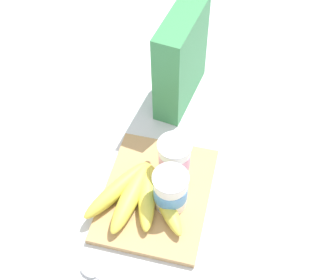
{
  "coord_description": "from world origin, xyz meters",
  "views": [
    {
      "loc": [
        0.48,
        0.14,
        0.85
      ],
      "look_at": [
        -0.11,
        0.0,
        0.07
      ],
      "focal_mm": 47.49,
      "sensor_mm": 36.0,
      "label": 1
    }
  ],
  "objects_px": {
    "cereal_box": "(181,59)",
    "yogurt_cup_front": "(174,158)",
    "spoon": "(101,278)",
    "cutting_board": "(157,194)",
    "banana_bunch": "(138,195)",
    "yogurt_cup_back": "(171,190)"
  },
  "relations": [
    {
      "from": "cereal_box",
      "to": "banana_bunch",
      "type": "height_order",
      "value": "cereal_box"
    },
    {
      "from": "yogurt_cup_front",
      "to": "yogurt_cup_back",
      "type": "relative_size",
      "value": 1.0
    },
    {
      "from": "cutting_board",
      "to": "banana_bunch",
      "type": "height_order",
      "value": "banana_bunch"
    },
    {
      "from": "cutting_board",
      "to": "banana_bunch",
      "type": "xyz_separation_m",
      "value": [
        0.03,
        -0.03,
        0.03
      ]
    },
    {
      "from": "spoon",
      "to": "cutting_board",
      "type": "bearing_deg",
      "value": 163.78
    },
    {
      "from": "cereal_box",
      "to": "yogurt_cup_front",
      "type": "height_order",
      "value": "cereal_box"
    },
    {
      "from": "cereal_box",
      "to": "spoon",
      "type": "xyz_separation_m",
      "value": [
        0.51,
        -0.04,
        -0.12
      ]
    },
    {
      "from": "cutting_board",
      "to": "yogurt_cup_back",
      "type": "height_order",
      "value": "yogurt_cup_back"
    },
    {
      "from": "cutting_board",
      "to": "yogurt_cup_back",
      "type": "bearing_deg",
      "value": 65.52
    },
    {
      "from": "yogurt_cup_back",
      "to": "banana_bunch",
      "type": "relative_size",
      "value": 0.43
    },
    {
      "from": "cereal_box",
      "to": "banana_bunch",
      "type": "bearing_deg",
      "value": -174.7
    },
    {
      "from": "cereal_box",
      "to": "spoon",
      "type": "height_order",
      "value": "cereal_box"
    },
    {
      "from": "cutting_board",
      "to": "banana_bunch",
      "type": "bearing_deg",
      "value": -53.58
    },
    {
      "from": "yogurt_cup_front",
      "to": "cereal_box",
      "type": "bearing_deg",
      "value": -170.55
    },
    {
      "from": "cutting_board",
      "to": "cereal_box",
      "type": "height_order",
      "value": "cereal_box"
    },
    {
      "from": "yogurt_cup_front",
      "to": "spoon",
      "type": "distance_m",
      "value": 0.29
    },
    {
      "from": "yogurt_cup_back",
      "to": "spoon",
      "type": "height_order",
      "value": "yogurt_cup_back"
    },
    {
      "from": "cutting_board",
      "to": "cereal_box",
      "type": "distance_m",
      "value": 0.33
    },
    {
      "from": "cutting_board",
      "to": "spoon",
      "type": "relative_size",
      "value": 2.14
    },
    {
      "from": "cereal_box",
      "to": "yogurt_cup_back",
      "type": "bearing_deg",
      "value": -162.71
    },
    {
      "from": "cereal_box",
      "to": "yogurt_cup_front",
      "type": "distance_m",
      "value": 0.25
    },
    {
      "from": "cereal_box",
      "to": "spoon",
      "type": "distance_m",
      "value": 0.53
    }
  ]
}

